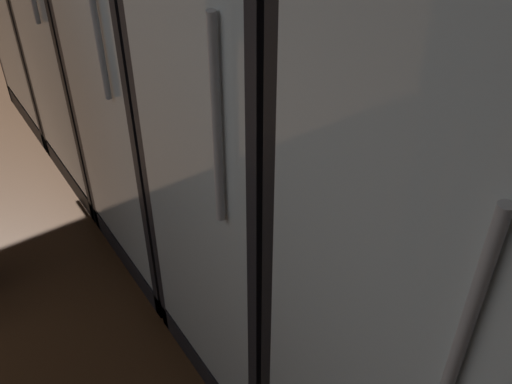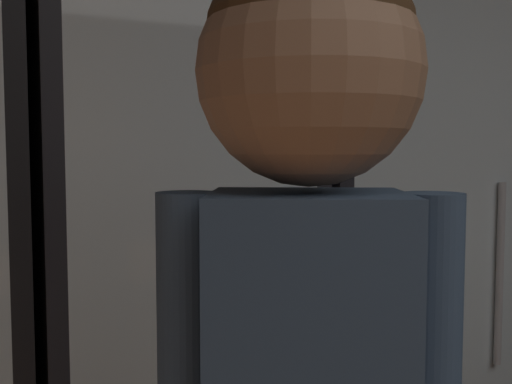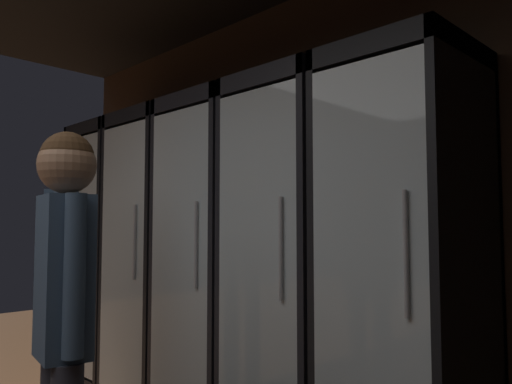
# 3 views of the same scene
# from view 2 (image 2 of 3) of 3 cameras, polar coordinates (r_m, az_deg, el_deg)

# --- Properties ---
(wall_back) EXTENTS (6.00, 0.06, 2.80)m
(wall_back) POSITION_cam_2_polar(r_m,az_deg,el_deg) (2.23, 5.85, 1.82)
(wall_back) COLOR #382619
(wall_back) RESTS_ON ground
(cooler_center) EXTENTS (0.64, 0.70, 2.09)m
(cooler_center) POSITION_cam_2_polar(r_m,az_deg,el_deg) (1.69, -9.64, -11.92)
(cooler_center) COLOR black
(cooler_center) RESTS_ON ground
(cooler_right) EXTENTS (0.64, 0.70, 2.09)m
(cooler_right) POSITION_cam_2_polar(r_m,az_deg,el_deg) (1.96, 9.43, -9.52)
(cooler_right) COLOR black
(cooler_right) RESTS_ON ground
(cooler_far_right) EXTENTS (0.64, 0.70, 2.09)m
(cooler_far_right) POSITION_cam_2_polar(r_m,az_deg,el_deg) (2.39, 22.60, -7.35)
(cooler_far_right) COLOR black
(cooler_far_right) RESTS_ON ground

